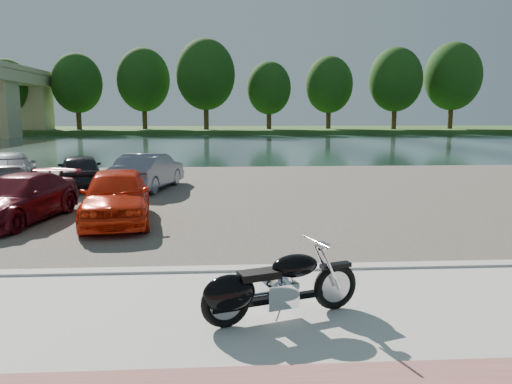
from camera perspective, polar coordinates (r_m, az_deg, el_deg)
ground at (r=7.28m, az=0.66°, el=-14.37°), size 200.00×200.00×0.00m
promenade at (r=6.36m, az=1.37°, el=-17.52°), size 60.00×6.00×0.10m
kerb at (r=9.13m, az=-0.29°, el=-8.99°), size 60.00×0.30×0.14m
parking_lot at (r=17.91m, az=-1.98°, el=-0.22°), size 60.00×18.00×0.04m
river at (r=46.76m, az=-3.03°, el=5.45°), size 120.00×40.00×0.00m
far_bank at (r=78.71m, az=-3.30°, el=7.11°), size 120.00×24.00×0.60m
far_trees at (r=72.77m, az=0.20°, el=12.63°), size 70.25×10.68×12.52m
motorcycle at (r=6.85m, az=1.38°, el=-10.86°), size 2.26×1.04×1.05m
car_3 at (r=14.61m, az=-25.53°, el=-0.66°), size 2.51×4.52×1.24m
car_4 at (r=13.58m, az=-15.67°, el=-0.38°), size 2.29×4.39×1.43m
car_7 at (r=20.74m, az=-26.61°, el=2.15°), size 3.49×5.34×1.44m
car_8 at (r=20.27m, az=-19.46°, el=2.31°), size 2.64×4.22×1.34m
car_9 at (r=19.25m, az=-12.13°, el=2.35°), size 2.33×4.38×1.37m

